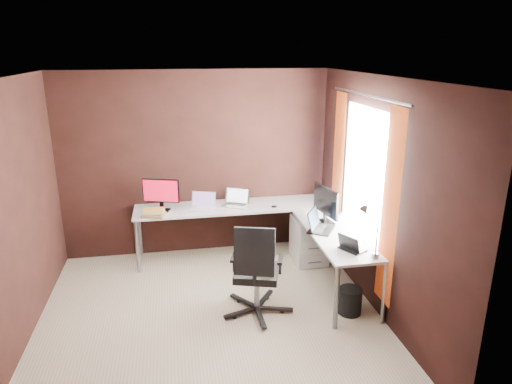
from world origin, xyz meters
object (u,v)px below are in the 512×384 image
Objects in this scene: desk_lamp at (369,225)px; wastebasket at (350,301)px; monitor_right at (326,202)px; monitor_left at (161,193)px; book_stack at (154,213)px; laptop_silver at (236,202)px; drawer_pedestal at (309,240)px; laptop_white at (203,205)px; laptop_black_small at (351,247)px; office_chair at (256,287)px; laptop_black_big at (318,225)px.

wastebasket is (-0.09, 0.12, -0.92)m from desk_lamp.
monitor_left is at bearing 57.15° from monitor_right.
laptop_silver is at bearing 11.42° from book_stack.
laptop_silver is 2.13m from desk_lamp.
drawer_pedestal is 1.49m from laptop_white.
desk_lamp is 1.85× the size of wastebasket.
wastebasket is at bearing 178.20° from laptop_black_small.
laptop_silver is 1.40× the size of wastebasket.
monitor_right is 1.34× the size of laptop_silver.
monitor_right is 0.99m from desk_lamp.
office_chair is at bearing 169.70° from wastebasket.
laptop_white is 2.34m from desk_lamp.
drawer_pedestal is 1.60× the size of laptop_white.
monitor_left is 2.71m from wastebasket.
laptop_black_big is (1.27, -0.97, 0.01)m from laptop_white.
book_stack is (-2.06, 0.61, -0.21)m from monitor_right.
laptop_silver is at bearing 120.63° from wastebasket.
desk_lamp is at bearing -22.61° from monitor_left.
desk_lamp reaches higher than wastebasket.
drawer_pedestal is 1.88× the size of laptop_black_small.
office_chair is at bearing 150.16° from desk_lamp.
drawer_pedestal is at bearing -27.19° from laptop_black_small.
drawer_pedestal is 1.48× the size of laptop_silver.
laptop_silver is 0.76× the size of desk_lamp.
office_chair is at bearing -53.83° from laptop_white.
monitor_right reaches higher than laptop_white.
desk_lamp is (2.17, -1.59, 0.29)m from book_stack.
monitor_right is (1.96, -0.81, 0.02)m from monitor_left.
monitor_right is 1.63m from laptop_white.
office_chair reaches higher than laptop_white.
book_stack is at bearing 147.36° from office_chair.
laptop_white is 1.17× the size of laptop_black_small.
wastebasket is (2.08, -1.46, -0.63)m from book_stack.
laptop_black_small is at bearing 117.56° from wastebasket.
laptop_silver is 1.27× the size of laptop_black_small.
monitor_right is 0.84m from laptop_black_small.
office_chair reaches higher than wastebasket.
office_chair is at bearing -62.55° from laptop_silver.
wastebasket is at bearing -35.13° from book_stack.
wastebasket is at bearing -29.41° from laptop_white.
book_stack is (-0.10, -0.20, -0.20)m from monitor_left.
laptop_black_big reaches higher than book_stack.
laptop_silver reaches higher than drawer_pedestal.
monitor_right reaches higher than book_stack.
laptop_white is (0.53, -0.04, -0.19)m from monitor_left.
office_chair is 1.03m from wastebasket.
laptop_white is at bearing 117.22° from desk_lamp.
drawer_pedestal is at bearing 23.46° from laptop_black_big.
laptop_black_big is 0.86m from desk_lamp.
book_stack is (-1.91, 0.81, -0.01)m from laptop_black_big.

